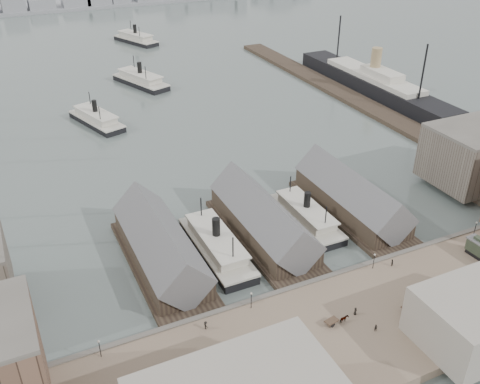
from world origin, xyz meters
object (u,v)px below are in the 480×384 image
ferry_docked_west (217,245)px  horse_cart_right (417,305)px  horse_cart_center (340,320)px  ocean_steamer (373,83)px

ferry_docked_west → horse_cart_right: ferry_docked_west is taller
ferry_docked_west → horse_cart_center: size_ratio=5.84×
ferry_docked_west → horse_cart_center: ferry_docked_west is taller
ocean_steamer → horse_cart_right: size_ratio=19.38×
ocean_steamer → horse_cart_right: 138.21m
ferry_docked_west → horse_cart_center: (11.53, -33.48, 0.38)m
ocean_steamer → horse_cart_right: bearing=-124.0°
ferry_docked_west → horse_cart_center: bearing=-71.0°
ocean_steamer → horse_cart_center: (-93.47, -111.52, -1.19)m
ocean_steamer → horse_cart_center: ocean_steamer is taller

